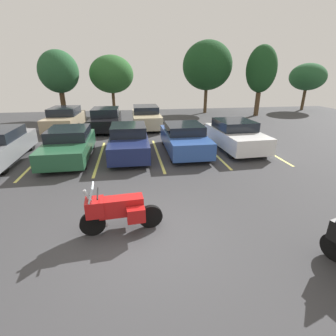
{
  "coord_description": "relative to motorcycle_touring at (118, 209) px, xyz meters",
  "views": [
    {
      "loc": [
        -0.2,
        -5.14,
        3.88
      ],
      "look_at": [
        0.95,
        2.45,
        0.88
      ],
      "focal_mm": 26.74,
      "sensor_mm": 36.0,
      "label": 1
    }
  ],
  "objects": [
    {
      "name": "car_green",
      "position": [
        -2.47,
        6.23,
        0.03
      ],
      "size": [
        1.97,
        4.41,
        1.38
      ],
      "color": "#235638",
      "rests_on": "ground"
    },
    {
      "name": "tree_right",
      "position": [
        11.99,
        16.37,
        3.33
      ],
      "size": [
        2.61,
        2.61,
        5.98
      ],
      "color": "#4C3823",
      "rests_on": "ground"
    },
    {
      "name": "ground",
      "position": [
        0.61,
        -0.44,
        -0.69
      ],
      "size": [
        44.0,
        44.0,
        0.1
      ],
      "primitive_type": "cube",
      "color": "#38383A"
    },
    {
      "name": "parking_stripes",
      "position": [
        -1.13,
        6.19,
        -0.64
      ],
      "size": [
        17.02,
        5.18,
        0.01
      ],
      "color": "#EAE066",
      "rests_on": "ground"
    },
    {
      "name": "car_navy",
      "position": [
        0.3,
        6.42,
        0.05
      ],
      "size": [
        1.84,
        4.52,
        1.44
      ],
      "color": "navy",
      "rests_on": "ground"
    },
    {
      "name": "car_blue",
      "position": [
        3.07,
        6.44,
        0.05
      ],
      "size": [
        1.91,
        4.39,
        1.41
      ],
      "color": "#2D519E",
      "rests_on": "ground"
    },
    {
      "name": "car_far_champagne",
      "position": [
        1.57,
        12.59,
        0.11
      ],
      "size": [
        1.89,
        4.37,
        1.52
      ],
      "color": "#C1B289",
      "rests_on": "ground"
    },
    {
      "name": "tree_far_left",
      "position": [
        -5.18,
        17.52,
        3.14
      ],
      "size": [
        3.2,
        3.2,
        5.49
      ],
      "color": "#4C3823",
      "rests_on": "ground"
    },
    {
      "name": "car_far_tan",
      "position": [
        -4.06,
        12.71,
        0.11
      ],
      "size": [
        2.13,
        4.61,
        1.54
      ],
      "color": "tan",
      "rests_on": "ground"
    },
    {
      "name": "tree_center",
      "position": [
        18.5,
        18.99,
        2.65
      ],
      "size": [
        3.53,
        3.53,
        4.61
      ],
      "color": "#4C3823",
      "rests_on": "ground"
    },
    {
      "name": "tree_far_right",
      "position": [
        -0.99,
        18.61,
        2.93
      ],
      "size": [
        3.85,
        3.85,
        5.19
      ],
      "color": "#4C3823",
      "rests_on": "ground"
    },
    {
      "name": "car_white",
      "position": [
        5.83,
        6.57,
        0.08
      ],
      "size": [
        2.11,
        4.35,
        1.47
      ],
      "color": "white",
      "rests_on": "ground"
    },
    {
      "name": "tree_left",
      "position": [
        7.78,
        18.64,
        3.67
      ],
      "size": [
        4.55,
        4.55,
        6.5
      ],
      "color": "#4C3823",
      "rests_on": "ground"
    },
    {
      "name": "car_far_black",
      "position": [
        -1.24,
        12.29,
        0.09
      ],
      "size": [
        1.97,
        4.34,
        1.49
      ],
      "color": "black",
      "rests_on": "ground"
    },
    {
      "name": "motorcycle_touring",
      "position": [
        0.0,
        0.0,
        0.0
      ],
      "size": [
        2.09,
        0.93,
        1.37
      ],
      "color": "black",
      "rests_on": "ground"
    }
  ]
}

